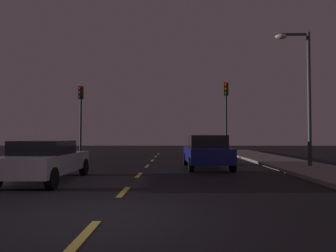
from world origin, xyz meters
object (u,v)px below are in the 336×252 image
Objects in this scene: car_stopped_ahead at (207,152)px; street_lamp_right at (303,86)px; traffic_signal_left at (81,108)px; traffic_signal_right at (226,106)px; car_adjacent_lane at (46,160)px.

car_stopped_ahead is 0.69× the size of street_lamp_right.
traffic_signal_right is (10.19, 0.00, 0.14)m from traffic_signal_left.
car_stopped_ahead is (8.13, -6.83, -2.74)m from traffic_signal_left.
car_stopped_ahead is at bearing -106.79° from traffic_signal_right.
street_lamp_right reaches higher than car_adjacent_lane.
traffic_signal_right reaches higher than car_adjacent_lane.
traffic_signal_right is at bearing 73.21° from car_stopped_ahead.
traffic_signal_left is at bearing 101.05° from car_adjacent_lane.
street_lamp_right is (4.59, -0.12, 3.15)m from car_stopped_ahead.
car_stopped_ahead is (-2.06, -6.83, -2.88)m from traffic_signal_right.
car_adjacent_lane is 0.70× the size of street_lamp_right.
car_stopped_ahead is 0.98× the size of car_adjacent_lane.
street_lamp_right reaches higher than car_stopped_ahead.
traffic_signal_left is at bearing 139.95° from car_stopped_ahead.
street_lamp_right is (10.50, 4.44, 3.23)m from car_adjacent_lane.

